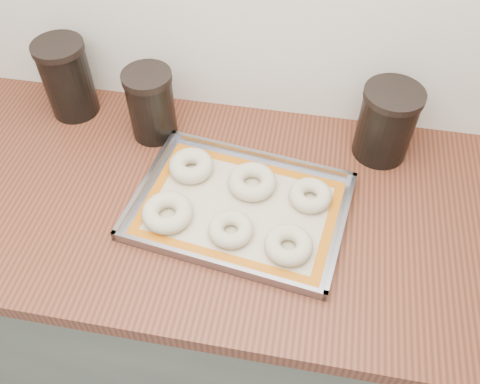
% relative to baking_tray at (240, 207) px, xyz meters
% --- Properties ---
extents(cabinet, '(3.00, 0.65, 0.86)m').
position_rel_baking_tray_xyz_m(cabinet, '(-0.07, 0.02, -0.48)').
color(cabinet, slate).
rests_on(cabinet, floor).
extents(countertop, '(3.06, 0.68, 0.04)m').
position_rel_baking_tray_xyz_m(countertop, '(-0.07, 0.02, -0.03)').
color(countertop, brown).
rests_on(countertop, cabinet).
extents(baking_tray, '(0.50, 0.39, 0.03)m').
position_rel_baking_tray_xyz_m(baking_tray, '(0.00, 0.00, 0.00)').
color(baking_tray, gray).
rests_on(baking_tray, countertop).
extents(baking_mat, '(0.46, 0.34, 0.00)m').
position_rel_baking_tray_xyz_m(baking_mat, '(0.00, 0.00, -0.00)').
color(baking_mat, '#C6B793').
rests_on(baking_mat, baking_tray).
extents(bagel_front_left, '(0.14, 0.14, 0.04)m').
position_rel_baking_tray_xyz_m(bagel_front_left, '(-0.15, -0.06, 0.02)').
color(bagel_front_left, beige).
rests_on(bagel_front_left, baking_mat).
extents(bagel_front_mid, '(0.10, 0.10, 0.03)m').
position_rel_baking_tray_xyz_m(bagel_front_mid, '(-0.01, -0.07, 0.01)').
color(bagel_front_mid, beige).
rests_on(bagel_front_mid, baking_mat).
extents(bagel_front_right, '(0.12, 0.12, 0.03)m').
position_rel_baking_tray_xyz_m(bagel_front_right, '(0.12, -0.09, 0.02)').
color(bagel_front_right, beige).
rests_on(bagel_front_right, baking_mat).
extents(bagel_back_left, '(0.11, 0.11, 0.04)m').
position_rel_baking_tray_xyz_m(bagel_back_left, '(-0.13, 0.09, 0.02)').
color(bagel_back_left, beige).
rests_on(bagel_back_left, baking_mat).
extents(bagel_back_mid, '(0.13, 0.13, 0.04)m').
position_rel_baking_tray_xyz_m(bagel_back_mid, '(0.02, 0.07, 0.02)').
color(bagel_back_mid, beige).
rests_on(bagel_back_mid, baking_mat).
extents(bagel_back_right, '(0.11, 0.11, 0.03)m').
position_rel_baking_tray_xyz_m(bagel_back_right, '(0.15, 0.05, 0.01)').
color(bagel_back_right, beige).
rests_on(bagel_back_right, baking_mat).
extents(canister_left, '(0.13, 0.13, 0.20)m').
position_rel_baking_tray_xyz_m(canister_left, '(-0.49, 0.25, 0.09)').
color(canister_left, black).
rests_on(canister_left, countertop).
extents(canister_mid, '(0.12, 0.12, 0.18)m').
position_rel_baking_tray_xyz_m(canister_mid, '(-0.26, 0.21, 0.08)').
color(canister_mid, black).
rests_on(canister_mid, countertop).
extents(canister_right, '(0.14, 0.14, 0.18)m').
position_rel_baking_tray_xyz_m(canister_right, '(0.30, 0.24, 0.09)').
color(canister_right, black).
rests_on(canister_right, countertop).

